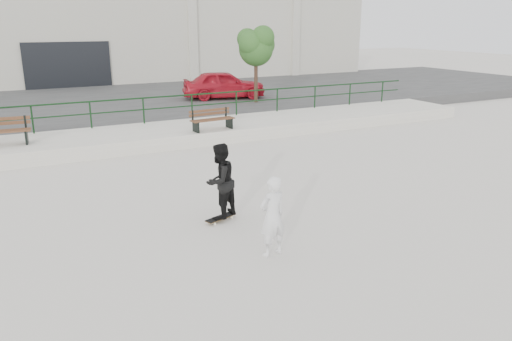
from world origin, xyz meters
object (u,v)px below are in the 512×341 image
bench_right (212,120)px  standing_skater (220,181)px  tree (256,45)px  skateboard (221,218)px  red_car (224,84)px  seated_skater (272,216)px

bench_right → standing_skater: size_ratio=1.00×
bench_right → tree: (4.51, 5.16, 2.38)m
skateboard → standing_skater: size_ratio=0.47×
bench_right → skateboard: bearing=-116.8°
red_car → standing_skater: 15.51m
tree → standing_skater: tree is taller
skateboard → standing_skater: bearing=70.7°
bench_right → skateboard: size_ratio=2.12×
tree → skateboard: size_ratio=4.59×
skateboard → seated_skater: (0.20, -2.04, 0.72)m
skateboard → tree: bearing=40.1°
standing_skater → seated_skater: standing_skater is taller
red_car → skateboard: 15.55m
bench_right → red_car: red_car is taller
standing_skater → seated_skater: bearing=66.8°
bench_right → tree: 7.26m
red_car → seated_skater: bearing=173.1°
skateboard → seated_skater: bearing=-103.7°
skateboard → seated_skater: seated_skater is taller
bench_right → standing_skater: 7.62m
tree → standing_skater: bearing=-120.6°
standing_skater → skateboard: bearing=61.2°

